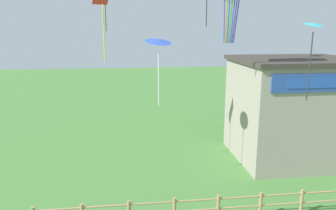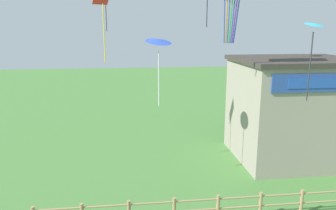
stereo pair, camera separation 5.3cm
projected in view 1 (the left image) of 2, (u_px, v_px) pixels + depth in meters
wooden_fence at (174, 209)px, 12.74m from camera, size 14.17×0.14×1.06m
seaside_building at (293, 109)px, 18.86m from camera, size 6.67×5.79×5.85m
kite_blue_delta at (158, 43)px, 14.63m from camera, size 1.57×1.57×3.16m
kite_red_diamond at (103, 5)px, 15.26m from camera, size 1.00×0.95×3.63m
kite_cyan_delta at (313, 32)px, 12.80m from camera, size 0.95×0.94×3.17m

